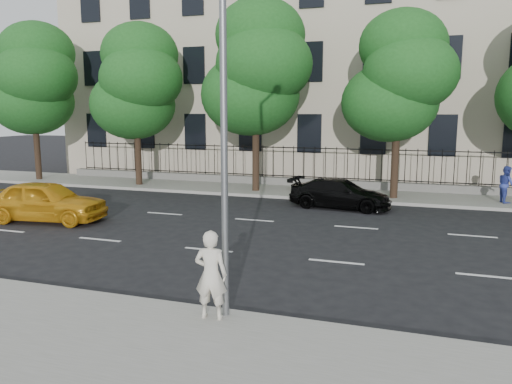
# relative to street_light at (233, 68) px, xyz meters

# --- Properties ---
(ground) EXTENTS (120.00, 120.00, 0.00)m
(ground) POSITION_rel_street_light_xyz_m (-2.50, 1.77, -5.15)
(ground) COLOR black
(ground) RESTS_ON ground
(near_sidewalk) EXTENTS (60.00, 4.00, 0.15)m
(near_sidewalk) POSITION_rel_street_light_xyz_m (-2.50, -2.23, -5.07)
(near_sidewalk) COLOR gray
(near_sidewalk) RESTS_ON ground
(far_sidewalk) EXTENTS (60.00, 4.00, 0.15)m
(far_sidewalk) POSITION_rel_street_light_xyz_m (-2.50, 15.77, -5.07)
(far_sidewalk) COLOR gray
(far_sidewalk) RESTS_ON ground
(lane_markings) EXTENTS (49.60, 4.62, 0.01)m
(lane_markings) POSITION_rel_street_light_xyz_m (-2.50, 6.52, -5.14)
(lane_markings) COLOR silver
(lane_markings) RESTS_ON ground
(masonry_building) EXTENTS (34.60, 12.11, 18.50)m
(masonry_building) POSITION_rel_street_light_xyz_m (-2.50, 24.72, 3.87)
(masonry_building) COLOR #C1B299
(masonry_building) RESTS_ON ground
(iron_fence) EXTENTS (30.00, 0.50, 2.20)m
(iron_fence) POSITION_rel_street_light_xyz_m (-2.50, 17.47, -4.50)
(iron_fence) COLOR slate
(iron_fence) RESTS_ON far_sidewalk
(street_light) EXTENTS (0.25, 3.32, 8.05)m
(street_light) POSITION_rel_street_light_xyz_m (0.00, 0.00, 0.00)
(street_light) COLOR slate
(street_light) RESTS_ON near_sidewalk
(tree_a) EXTENTS (5.71, 5.31, 9.39)m
(tree_a) POSITION_rel_street_light_xyz_m (-18.46, 15.13, 0.98)
(tree_a) COLOR #382619
(tree_a) RESTS_ON far_sidewalk
(tree_b) EXTENTS (5.53, 5.12, 8.97)m
(tree_b) POSITION_rel_street_light_xyz_m (-11.46, 15.13, 0.69)
(tree_b) COLOR #382619
(tree_b) RESTS_ON far_sidewalk
(tree_c) EXTENTS (5.89, 5.50, 9.80)m
(tree_c) POSITION_rel_street_light_xyz_m (-4.46, 15.13, 1.26)
(tree_c) COLOR #382619
(tree_c) RESTS_ON far_sidewalk
(tree_d) EXTENTS (5.34, 4.94, 8.84)m
(tree_d) POSITION_rel_street_light_xyz_m (2.54, 15.13, 0.69)
(tree_d) COLOR #382619
(tree_d) RESTS_ON far_sidewalk
(yellow_taxi) EXTENTS (4.93, 2.48, 1.61)m
(yellow_taxi) POSITION_rel_street_light_xyz_m (-10.20, 6.02, -4.34)
(yellow_taxi) COLOR orange
(yellow_taxi) RESTS_ON ground
(black_sedan) EXTENTS (4.70, 2.38, 1.31)m
(black_sedan) POSITION_rel_street_light_xyz_m (0.33, 12.33, -4.49)
(black_sedan) COLOR black
(black_sedan) RESTS_ON ground
(woman_near) EXTENTS (0.71, 0.50, 1.83)m
(woman_near) POSITION_rel_street_light_xyz_m (-0.21, -0.78, -4.09)
(woman_near) COLOR silver
(woman_near) RESTS_ON near_sidewalk
(pedestrian_far) EXTENTS (0.83, 0.96, 1.69)m
(pedestrian_far) POSITION_rel_street_light_xyz_m (7.40, 15.22, -4.15)
(pedestrian_far) COLOR #31409B
(pedestrian_far) RESTS_ON far_sidewalk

